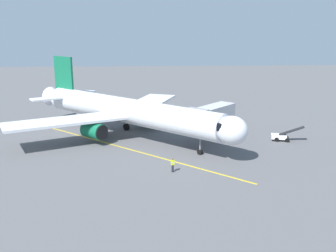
{
  "coord_description": "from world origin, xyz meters",
  "views": [
    {
      "loc": [
        -3.12,
        59.15,
        16.4
      ],
      "look_at": [
        -6.11,
        6.77,
        3.0
      ],
      "focal_mm": 41.54,
      "sensor_mm": 36.0,
      "label": 1
    }
  ],
  "objects_px": {
    "jet_bridge": "(208,117)",
    "belt_loader_rear_apron": "(281,136)",
    "baggage_cart_starboard_side": "(194,114)",
    "box_truck_near_nose": "(113,110)",
    "airplane": "(126,111)",
    "ground_crew_marshaller": "(173,165)"
  },
  "relations": [
    {
      "from": "belt_loader_rear_apron",
      "to": "box_truck_near_nose",
      "type": "bearing_deg",
      "value": -32.77
    },
    {
      "from": "jet_bridge",
      "to": "ground_crew_marshaller",
      "type": "xyz_separation_m",
      "value": [
        5.88,
        11.84,
        -2.88
      ]
    },
    {
      "from": "jet_bridge",
      "to": "belt_loader_rear_apron",
      "type": "distance_m",
      "value": 11.5
    },
    {
      "from": "airplane",
      "to": "jet_bridge",
      "type": "height_order",
      "value": "airplane"
    },
    {
      "from": "baggage_cart_starboard_side",
      "to": "box_truck_near_nose",
      "type": "bearing_deg",
      "value": -4.48
    },
    {
      "from": "box_truck_near_nose",
      "to": "jet_bridge",
      "type": "bearing_deg",
      "value": 131.68
    },
    {
      "from": "ground_crew_marshaller",
      "to": "belt_loader_rear_apron",
      "type": "height_order",
      "value": "belt_loader_rear_apron"
    },
    {
      "from": "baggage_cart_starboard_side",
      "to": "belt_loader_rear_apron",
      "type": "height_order",
      "value": "belt_loader_rear_apron"
    },
    {
      "from": "box_truck_near_nose",
      "to": "ground_crew_marshaller",
      "type": "bearing_deg",
      "value": 107.71
    },
    {
      "from": "baggage_cart_starboard_side",
      "to": "belt_loader_rear_apron",
      "type": "bearing_deg",
      "value": 125.24
    },
    {
      "from": "jet_bridge",
      "to": "baggage_cart_starboard_side",
      "type": "distance_m",
      "value": 16.04
    },
    {
      "from": "jet_bridge",
      "to": "baggage_cart_starboard_side",
      "type": "xyz_separation_m",
      "value": [
        -0.03,
        -15.73,
        -3.11
      ]
    },
    {
      "from": "airplane",
      "to": "baggage_cart_starboard_side",
      "type": "bearing_deg",
      "value": -134.89
    },
    {
      "from": "airplane",
      "to": "belt_loader_rear_apron",
      "type": "relative_size",
      "value": 7.06
    },
    {
      "from": "jet_bridge",
      "to": "box_truck_near_nose",
      "type": "relative_size",
      "value": 2.04
    },
    {
      "from": "jet_bridge",
      "to": "baggage_cart_starboard_side",
      "type": "relative_size",
      "value": 3.33
    },
    {
      "from": "jet_bridge",
      "to": "ground_crew_marshaller",
      "type": "distance_m",
      "value": 13.53
    },
    {
      "from": "baggage_cart_starboard_side",
      "to": "belt_loader_rear_apron",
      "type": "relative_size",
      "value": 0.62
    },
    {
      "from": "ground_crew_marshaller",
      "to": "baggage_cart_starboard_side",
      "type": "xyz_separation_m",
      "value": [
        -5.91,
        -27.58,
        -0.23
      ]
    },
    {
      "from": "box_truck_near_nose",
      "to": "baggage_cart_starboard_side",
      "type": "distance_m",
      "value": 15.15
    },
    {
      "from": "belt_loader_rear_apron",
      "to": "jet_bridge",
      "type": "bearing_deg",
      "value": 0.45
    },
    {
      "from": "airplane",
      "to": "box_truck_near_nose",
      "type": "xyz_separation_m",
      "value": [
        3.13,
        -13.18,
        -2.62
      ]
    }
  ]
}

